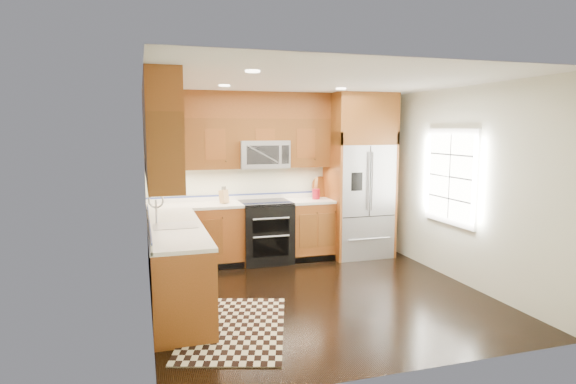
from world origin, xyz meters
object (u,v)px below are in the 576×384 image
object	(u,v)px
range	(266,232)
utensil_crock	(316,192)
rug	(235,327)
refrigerator	(359,175)
knife_block	(224,196)

from	to	relation	value
range	utensil_crock	xyz separation A→B (m)	(0.84, 0.04, 0.59)
rug	utensil_crock	world-z (taller)	utensil_crock
refrigerator	utensil_crock	distance (m)	0.76
knife_block	utensil_crock	bearing A→B (deg)	0.35
refrigerator	utensil_crock	xyz separation A→B (m)	(-0.71, 0.08, -0.24)
rug	range	bearing A→B (deg)	85.55
range	utensil_crock	distance (m)	1.02
range	utensil_crock	world-z (taller)	utensil_crock
range	refrigerator	distance (m)	1.76
refrigerator	utensil_crock	bearing A→B (deg)	173.79
range	utensil_crock	bearing A→B (deg)	2.71
range	rug	size ratio (longest dim) A/B	0.56
refrigerator	rug	world-z (taller)	refrigerator
rug	refrigerator	bearing A→B (deg)	60.17
rug	utensil_crock	bearing A→B (deg)	70.67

